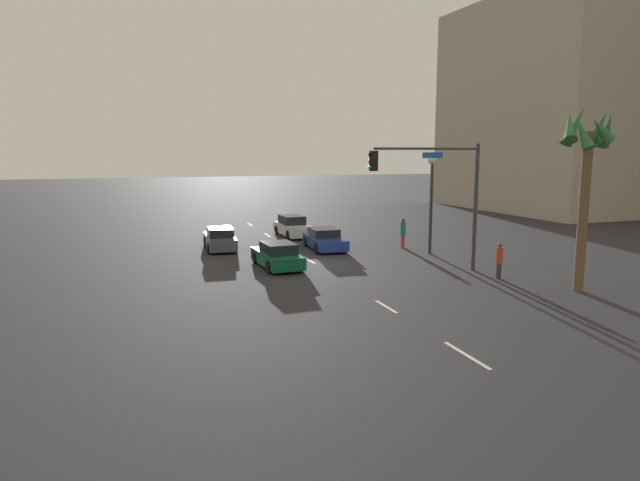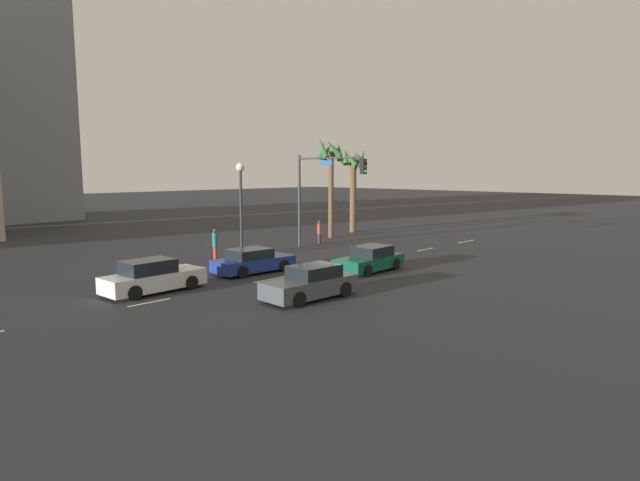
{
  "view_description": "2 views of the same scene",
  "coord_description": "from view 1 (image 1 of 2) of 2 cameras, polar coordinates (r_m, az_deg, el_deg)",
  "views": [
    {
      "loc": [
        28.82,
        -9.41,
        6.1
      ],
      "look_at": [
        -0.62,
        0.38,
        1.23
      ],
      "focal_mm": 32.07,
      "sensor_mm": 36.0,
      "label": 1
    },
    {
      "loc": [
        -22.06,
        -19.64,
        5.35
      ],
      "look_at": [
        -1.01,
        0.61,
        1.5
      ],
      "focal_mm": 29.58,
      "sensor_mm": 36.0,
      "label": 2
    }
  ],
  "objects": [
    {
      "name": "car_0",
      "position": [
        41.37,
        -2.73,
        1.37
      ],
      "size": [
        4.57,
        1.94,
        1.48
      ],
      "color": "silver",
      "rests_on": "ground_plane"
    },
    {
      "name": "lane_stripe_0",
      "position": [
        48.15,
        -6.98,
        1.58
      ],
      "size": [
        1.91,
        0.14,
        0.01
      ],
      "primitive_type": "cube",
      "color": "silver",
      "rests_on": "ground_plane"
    },
    {
      "name": "traffic_signal",
      "position": [
        29.02,
        12.01,
        5.43
      ],
      "size": [
        0.35,
        6.1,
        6.47
      ],
      "color": "#38383D",
      "rests_on": "ground_plane"
    },
    {
      "name": "car_1",
      "position": [
        35.83,
        0.46,
        0.09
      ],
      "size": [
        4.43,
        2.12,
        1.3
      ],
      "color": "navy",
      "rests_on": "ground_plane"
    },
    {
      "name": "lane_stripe_3",
      "position": [
        32.26,
        -1.09,
        -1.98
      ],
      "size": [
        2.12,
        0.14,
        0.01
      ],
      "primitive_type": "cube",
      "color": "silver",
      "rests_on": "ground_plane"
    },
    {
      "name": "building_1",
      "position": [
        63.89,
        20.73,
        12.36
      ],
      "size": [
        22.08,
        10.91,
        21.14
      ],
      "primitive_type": "cube",
      "rotation": [
        0.0,
        0.0,
        0.03
      ],
      "color": "#B2A38E",
      "rests_on": "ground_plane"
    },
    {
      "name": "palm_tree_1",
      "position": [
        27.14,
        25.04,
        7.74
      ],
      "size": [
        2.17,
        2.43,
        8.16
      ],
      "color": "brown",
      "rests_on": "ground_plane"
    },
    {
      "name": "ground_plane",
      "position": [
        30.93,
        -0.31,
        -2.46
      ],
      "size": [
        220.0,
        220.0,
        0.0
      ],
      "primitive_type": "plane",
      "color": "#28282D"
    },
    {
      "name": "pedestrian_1",
      "position": [
        36.7,
        8.28,
        0.85
      ],
      "size": [
        0.43,
        0.43,
        1.89
      ],
      "color": "#BF3833",
      "rests_on": "ground_plane"
    },
    {
      "name": "lane_stripe_5",
      "position": [
        18.14,
        14.41,
        -11.02
      ],
      "size": [
        2.46,
        0.14,
        0.01
      ],
      "primitive_type": "cube",
      "color": "silver",
      "rests_on": "ground_plane"
    },
    {
      "name": "car_2",
      "position": [
        30.26,
        -4.27,
        -1.54
      ],
      "size": [
        4.38,
        2.04,
        1.35
      ],
      "color": "#0F5138",
      "rests_on": "ground_plane"
    },
    {
      "name": "lane_stripe_4",
      "position": [
        22.91,
        6.62,
        -6.58
      ],
      "size": [
        1.95,
        0.14,
        0.01
      ],
      "primitive_type": "cube",
      "color": "silver",
      "rests_on": "ground_plane"
    },
    {
      "name": "lane_stripe_1",
      "position": [
        42.07,
        -5.27,
        0.55
      ],
      "size": [
        1.9,
        0.14,
        0.01
      ],
      "primitive_type": "cube",
      "color": "silver",
      "rests_on": "ground_plane"
    },
    {
      "name": "car_3",
      "position": [
        36.22,
        -9.95,
        0.12
      ],
      "size": [
        4.31,
        1.93,
        1.4
      ],
      "color": "#474C51",
      "rests_on": "ground_plane"
    },
    {
      "name": "pedestrian_0",
      "position": [
        28.86,
        17.45,
        -1.84
      ],
      "size": [
        0.33,
        0.33,
        1.73
      ],
      "color": "#333338",
      "rests_on": "ground_plane"
    },
    {
      "name": "streetlamp",
      "position": [
        34.5,
        11.08,
        5.49
      ],
      "size": [
        0.56,
        0.56,
        5.88
      ],
      "color": "#2D2D33",
      "rests_on": "ground_plane"
    },
    {
      "name": "lane_stripe_2",
      "position": [
        35.87,
        -2.91,
        -0.88
      ],
      "size": [
        2.01,
        0.14,
        0.01
      ],
      "primitive_type": "cube",
      "color": "silver",
      "rests_on": "ground_plane"
    }
  ]
}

